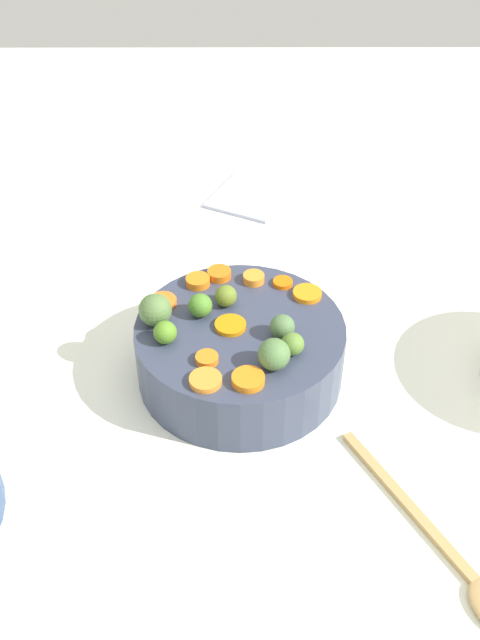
{
  "coord_description": "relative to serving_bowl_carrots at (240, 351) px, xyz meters",
  "views": [
    {
      "loc": [
        -0.7,
        0.01,
        0.7
      ],
      "look_at": [
        0.0,
        0.01,
        0.11
      ],
      "focal_mm": 41.49,
      "sensor_mm": 36.0,
      "label": 1
    }
  ],
  "objects": [
    {
      "name": "tabletop",
      "position": [
        -0.0,
        -0.01,
        -0.05
      ],
      "size": [
        2.4,
        2.4,
        0.02
      ],
      "primitive_type": "cube",
      "color": "white",
      "rests_on": "ground"
    },
    {
      "name": "carrot_slice_1",
      "position": [
        0.05,
        0.1,
        0.04
      ],
      "size": [
        0.05,
        0.05,
        0.01
      ],
      "primitive_type": "cylinder",
      "rotation": [
        0.0,
        0.0,
        3.54
      ],
      "color": "orange",
      "rests_on": "serving_bowl_carrots"
    },
    {
      "name": "carrot_slice_9",
      "position": [
        0.09,
        0.06,
        0.05
      ],
      "size": [
        0.04,
        0.04,
        0.01
      ],
      "primitive_type": "cylinder",
      "rotation": [
        0.0,
        0.0,
        1.97
      ],
      "color": "orange",
      "rests_on": "serving_bowl_carrots"
    },
    {
      "name": "carrot_slice_4",
      "position": [
        0.0,
        0.01,
        0.04
      ],
      "size": [
        0.05,
        0.05,
        0.01
      ],
      "primitive_type": "cylinder",
      "rotation": [
        0.0,
        0.0,
        2.9
      ],
      "color": "orange",
      "rests_on": "serving_bowl_carrots"
    },
    {
      "name": "carrot_slice_8",
      "position": [
        0.1,
        0.03,
        0.05
      ],
      "size": [
        0.05,
        0.05,
        0.01
      ],
      "primitive_type": "cylinder",
      "rotation": [
        0.0,
        0.0,
        3.8
      ],
      "color": "orange",
      "rests_on": "serving_bowl_carrots"
    },
    {
      "name": "brussels_sprout_3",
      "position": [
        0.02,
        0.05,
        0.06
      ],
      "size": [
        0.03,
        0.03,
        0.03
      ],
      "primitive_type": "sphere",
      "color": "#498128",
      "rests_on": "serving_bowl_carrots"
    },
    {
      "name": "brussels_sprout_1",
      "position": [
        -0.02,
        -0.05,
        0.06
      ],
      "size": [
        0.03,
        0.03,
        0.03
      ],
      "primitive_type": "sphere",
      "color": "#4D7041",
      "rests_on": "serving_bowl_carrots"
    },
    {
      "name": "serving_bowl_carrots",
      "position": [
        0.0,
        0.0,
        0.0
      ],
      "size": [
        0.27,
        0.27,
        0.08
      ],
      "primitive_type": "cylinder",
      "color": "#353D53",
      "rests_on": "tabletop"
    },
    {
      "name": "carrot_slice_3",
      "position": [
        -0.06,
        0.04,
        0.05
      ],
      "size": [
        0.04,
        0.04,
        0.01
      ],
      "primitive_type": "cylinder",
      "rotation": [
        0.0,
        0.0,
        1.19
      ],
      "color": "orange",
      "rests_on": "serving_bowl_carrots"
    },
    {
      "name": "brussels_sprout_0",
      "position": [
        0.01,
        0.11,
        0.06
      ],
      "size": [
        0.04,
        0.04,
        0.04
      ],
      "primitive_type": "sphere",
      "color": "#53743D",
      "rests_on": "serving_bowl_carrots"
    },
    {
      "name": "carrot_slice_6",
      "position": [
        -0.1,
        -0.01,
        0.05
      ],
      "size": [
        0.04,
        0.04,
        0.01
      ],
      "primitive_type": "cylinder",
      "rotation": [
        0.0,
        0.0,
        1.58
      ],
      "color": "orange",
      "rests_on": "serving_bowl_carrots"
    },
    {
      "name": "brussels_sprout_5",
      "position": [
        0.04,
        0.02,
        0.06
      ],
      "size": [
        0.03,
        0.03,
        0.03
      ],
      "primitive_type": "sphere",
      "color": "olive",
      "rests_on": "serving_bowl_carrots"
    },
    {
      "name": "carrot_slice_7",
      "position": [
        0.09,
        -0.02,
        0.05
      ],
      "size": [
        0.04,
        0.04,
        0.01
      ],
      "primitive_type": "cylinder",
      "rotation": [
        0.0,
        0.0,
        2.87
      ],
      "color": "orange",
      "rests_on": "serving_bowl_carrots"
    },
    {
      "name": "dish_towel",
      "position": [
        0.45,
        -0.02,
        -0.04
      ],
      "size": [
        0.18,
        0.17,
        0.01
      ],
      "primitive_type": "cube",
      "rotation": [
        0.0,
        0.0,
        -0.46
      ],
      "color": "#A3A8C5",
      "rests_on": "tabletop"
    },
    {
      "name": "carrot_slice_0",
      "position": [
        0.09,
        -0.06,
        0.04
      ],
      "size": [
        0.04,
        0.04,
        0.01
      ],
      "primitive_type": "cylinder",
      "rotation": [
        0.0,
        0.0,
        4.18
      ],
      "color": "orange",
      "rests_on": "serving_bowl_carrots"
    },
    {
      "name": "carrot_slice_5",
      "position": [
        0.06,
        -0.09,
        0.04
      ],
      "size": [
        0.05,
        0.05,
        0.01
      ],
      "primitive_type": "cylinder",
      "rotation": [
        0.0,
        0.0,
        2.81
      ],
      "color": "orange",
      "rests_on": "serving_bowl_carrots"
    },
    {
      "name": "brussels_sprout_2",
      "position": [
        -0.07,
        -0.04,
        0.06
      ],
      "size": [
        0.04,
        0.04,
        0.04
      ],
      "primitive_type": "sphere",
      "color": "#4E743F",
      "rests_on": "serving_bowl_carrots"
    },
    {
      "name": "brussels_sprout_4",
      "position": [
        -0.03,
        0.09,
        0.06
      ],
      "size": [
        0.03,
        0.03,
        0.03
      ],
      "primitive_type": "sphere",
      "color": "#548825",
      "rests_on": "serving_bowl_carrots"
    },
    {
      "name": "wooden_spoon",
      "position": [
        -0.29,
        -0.23,
        -0.04
      ],
      "size": [
        0.27,
        0.17,
        0.01
      ],
      "color": "tan",
      "rests_on": "tabletop"
    },
    {
      "name": "carrot_slice_2",
      "position": [
        -0.1,
        0.04,
        0.05
      ],
      "size": [
        0.05,
        0.05,
        0.01
      ],
      "primitive_type": "cylinder",
      "rotation": [
        0.0,
        0.0,
        5.7
      ],
      "color": "orange",
      "rests_on": "serving_bowl_carrots"
    },
    {
      "name": "brussels_sprout_6",
      "position": [
        -0.05,
        -0.06,
        0.06
      ],
      "size": [
        0.03,
        0.03,
        0.03
      ],
      "primitive_type": "sphere",
      "color": "#577C30",
      "rests_on": "serving_bowl_carrots"
    }
  ]
}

